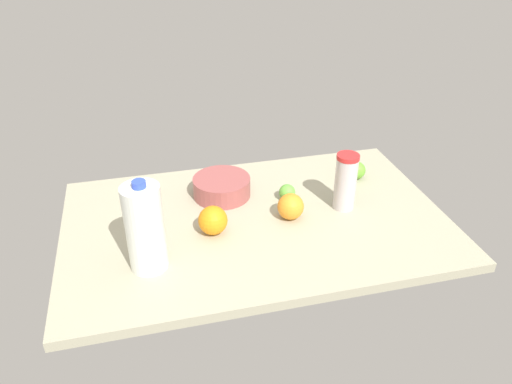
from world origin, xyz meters
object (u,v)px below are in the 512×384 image
Objects in this scene: milk_jug at (145,228)px; orange_by_jug at (291,207)px; lime_far_back at (287,192)px; lime_near_front at (357,170)px; mixing_bowl at (222,187)px; tumbler_cup at (345,181)px; orange_beside_bowl at (213,220)px.

orange_by_jug is at bearing -163.36° from milk_jug.
orange_by_jug is at bearing 78.46° from lime_far_back.
mixing_bowl is at bearing 0.18° from lime_near_front.
tumbler_cup is 3.48× the size of lime_far_back.
lime_near_front is 29.80cm from lime_far_back.
lime_far_back is (-47.23, -24.44, -9.97)cm from milk_jug.
milk_jug is at bearing 23.16° from lime_near_front.
mixing_bowl is at bearing -107.45° from orange_beside_bowl.
orange_by_jug is 11.32cm from lime_far_back.
lime_far_back is 30.42cm from orange_beside_bowl.
lime_near_front is at bearing -179.82° from mixing_bowl.
tumbler_cup reaches higher than orange_beside_bowl.
milk_jug is 24.30cm from orange_beside_bowl.
tumbler_cup is at bearing 156.17° from mixing_bowl.
milk_jug is at bearing 29.79° from orange_beside_bowl.
orange_beside_bowl is (56.10, 21.13, 1.30)cm from lime_near_front.
milk_jug reaches higher than mixing_bowl.
mixing_bowl is 26.49cm from orange_by_jug.
lime_far_back is at bearing -101.54° from orange_by_jug.
tumbler_cup is at bearing -172.86° from orange_by_jug.
orange_beside_bowl is at bearing 25.54° from lime_far_back.
orange_beside_bowl is (44.00, 4.45, -5.16)cm from tumbler_cup.
orange_by_jug reaches higher than lime_far_back.
mixing_bowl is 3.53× the size of lime_far_back.
lime_far_back is (-2.25, -11.00, -1.46)cm from orange_by_jug.
milk_jug is 3.21× the size of orange_by_jug.
orange_by_jug reaches higher than lime_near_front.
orange_beside_bowl is (27.41, 13.09, 1.71)cm from lime_far_back.
tumbler_cup is 2.27× the size of orange_by_jug.
tumbler_cup reaches higher than lime_near_front.
lime_far_back is (28.70, 8.04, -0.41)cm from lime_near_front.
mixing_bowl is at bearing -129.26° from milk_jug.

